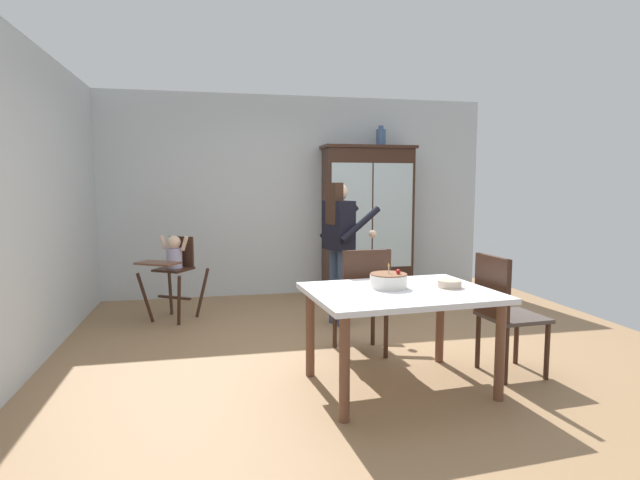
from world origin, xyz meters
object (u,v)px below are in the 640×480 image
Objects in this scene: dining_chair_far_side at (363,294)px; high_chair_with_toddler at (174,262)px; ceramic_vase at (381,137)px; dining_chair_right_end at (502,306)px; dining_table at (400,303)px; china_cabinet at (368,220)px; birthday_cake at (389,281)px; adult_person at (339,236)px; serving_bowl at (449,284)px.

high_chair_with_toddler is at bearing -43.45° from dining_chair_far_side.
ceramic_vase is 0.28× the size of dining_chair_right_end.
ceramic_vase reaches higher than dining_table.
dining_chair_far_side is (-0.82, -2.50, -0.47)m from china_cabinet.
ceramic_vase is 3.54m from birthday_cake.
dining_chair_far_side is at bearing 51.71° from dining_chair_right_end.
adult_person is 1.79m from dining_table.
dining_chair_right_end is at bearing 6.11° from serving_bowl.
dining_table is 5.00× the size of birthday_cake.
high_chair_with_toddler is 2.35m from dining_chair_far_side.
ceramic_vase is 0.28× the size of high_chair_with_toddler.
china_cabinet is 3.18m from dining_chair_right_end.
adult_person is at bearing -118.01° from china_cabinet.
high_chair_with_toddler is at bearing 45.66° from dining_chair_right_end.
ceramic_vase reaches higher than china_cabinet.
high_chair_with_toddler reaches higher than serving_bowl.
high_chair_with_toddler reaches higher than birthday_cake.
china_cabinet is 2.67m from dining_chair_far_side.
high_chair_with_toddler is at bearing 127.37° from birthday_cake.
dining_chair_right_end reaches higher than dining_table.
birthday_cake is at bearing -104.62° from china_cabinet.
high_chair_with_toddler is 2.93m from dining_table.
ceramic_vase is 0.28× the size of dining_chair_far_side.
dining_table is 0.19m from birthday_cake.
serving_bowl reaches higher than dining_table.
serving_bowl is 0.53m from dining_chair_right_end.
ceramic_vase is 0.96× the size of birthday_cake.
birthday_cake is (-0.99, -3.12, -1.36)m from ceramic_vase.
serving_bowl is 0.19× the size of dining_chair_far_side.
serving_bowl is at bearing -14.50° from high_chair_with_toddler.
adult_person is 1.67m from birthday_cake.
ceramic_vase is 0.18× the size of adult_person.
dining_table is 0.89m from dining_chair_right_end.
dining_chair_right_end is at bearing -91.02° from ceramic_vase.
serving_bowl is (0.40, 0.02, 0.12)m from dining_table.
dining_chair_far_side is at bearing -111.78° from ceramic_vase.
dining_chair_right_end is at bearing 4.41° from dining_table.
dining_chair_right_end is (0.94, -0.65, 0.00)m from dining_chair_far_side.
birthday_cake is 0.46m from serving_bowl.
ceramic_vase is (0.18, 0.00, 1.13)m from china_cabinet.
china_cabinet is at bearing -46.26° from adult_person.
dining_chair_far_side reaches higher than serving_bowl.
ceramic_vase reaches higher than high_chair_with_toddler.
dining_chair_far_side is at bearing -108.18° from china_cabinet.
dining_table is 7.78× the size of serving_bowl.
ceramic_vase reaches higher than birthday_cake.
birthday_cake is at bearing -20.12° from high_chair_with_toddler.
china_cabinet is at bearing -108.05° from dining_chair_far_side.
china_cabinet is 7.25× the size of birthday_cake.
china_cabinet is at bearing 75.38° from birthday_cake.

